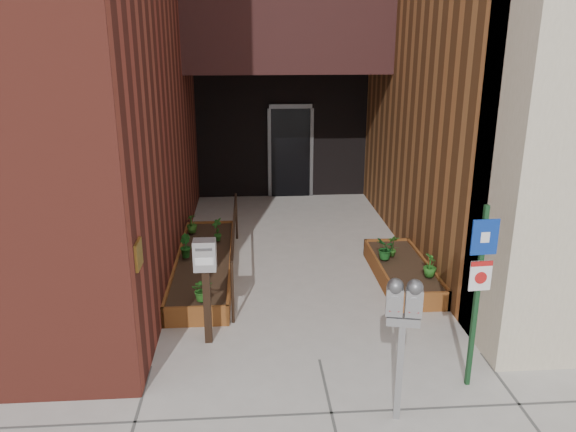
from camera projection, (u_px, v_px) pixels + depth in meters
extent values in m
plane|color=#9E9991|center=(319.00, 360.00, 6.74)|extent=(80.00, 80.00, 0.00)
cube|color=#B6A88C|center=(541.00, 174.00, 6.42)|extent=(1.10, 1.20, 4.40)
cube|color=black|center=(285.00, 20.00, 11.20)|extent=(4.20, 2.00, 2.00)
cube|color=black|center=(282.00, 133.00, 13.30)|extent=(4.00, 0.30, 3.00)
cube|color=black|center=(291.00, 153.00, 13.28)|extent=(0.90, 0.06, 2.10)
cube|color=#B79338|center=(138.00, 254.00, 5.95)|extent=(0.04, 0.30, 0.30)
cube|color=brown|center=(195.00, 317.00, 7.46)|extent=(0.90, 0.04, 0.30)
cube|color=brown|center=(211.00, 229.00, 10.84)|extent=(0.90, 0.04, 0.30)
cube|color=brown|center=(178.00, 265.00, 9.12)|extent=(0.04, 3.60, 0.30)
cube|color=brown|center=(231.00, 264.00, 9.18)|extent=(0.04, 3.60, 0.30)
cube|color=black|center=(205.00, 266.00, 9.16)|extent=(0.82, 3.52, 0.26)
cube|color=brown|center=(423.00, 302.00, 7.86)|extent=(0.80, 0.04, 0.30)
cube|color=brown|center=(386.00, 247.00, 9.91)|extent=(0.80, 0.04, 0.30)
cube|color=brown|center=(379.00, 272.00, 8.86)|extent=(0.04, 2.20, 0.30)
cube|color=brown|center=(426.00, 271.00, 8.91)|extent=(0.04, 2.20, 0.30)
cube|color=black|center=(402.00, 272.00, 8.90)|extent=(0.72, 2.12, 0.26)
cylinder|color=black|center=(232.00, 292.00, 7.48)|extent=(0.04, 0.04, 0.90)
cylinder|color=black|center=(236.00, 216.00, 10.61)|extent=(0.04, 0.04, 0.90)
cylinder|color=black|center=(234.00, 222.00, 8.91)|extent=(0.04, 3.30, 0.04)
cube|color=gray|center=(399.00, 372.00, 5.56)|extent=(0.08, 0.08, 1.07)
cube|color=gray|center=(403.00, 320.00, 5.39)|extent=(0.34, 0.19, 0.09)
cube|color=gray|center=(394.00, 302.00, 5.34)|extent=(0.18, 0.14, 0.28)
sphere|color=#59595B|center=(395.00, 286.00, 5.29)|extent=(0.16, 0.16, 0.16)
cube|color=white|center=(395.00, 302.00, 5.28)|extent=(0.10, 0.03, 0.05)
cube|color=#B21414|center=(394.00, 310.00, 5.31)|extent=(0.10, 0.03, 0.03)
cube|color=gray|center=(414.00, 303.00, 5.32)|extent=(0.18, 0.14, 0.28)
sphere|color=#59595B|center=(415.00, 287.00, 5.27)|extent=(0.16, 0.16, 0.16)
cube|color=white|center=(414.00, 303.00, 5.26)|extent=(0.10, 0.03, 0.05)
cube|color=#B21414|center=(414.00, 312.00, 5.28)|extent=(0.10, 0.03, 0.03)
cube|color=#163C1E|center=(476.00, 299.00, 5.96)|extent=(0.05, 0.05, 2.09)
cube|color=navy|center=(485.00, 237.00, 5.71)|extent=(0.29, 0.04, 0.38)
cube|color=white|center=(485.00, 237.00, 5.70)|extent=(0.10, 0.02, 0.11)
cube|color=white|center=(480.00, 276.00, 5.84)|extent=(0.24, 0.04, 0.33)
cube|color=#B21414|center=(482.00, 264.00, 5.79)|extent=(0.24, 0.03, 0.06)
cylinder|color=#B21414|center=(481.00, 278.00, 5.84)|extent=(0.13, 0.02, 0.13)
cube|color=black|center=(207.00, 306.00, 6.99)|extent=(0.09, 0.09, 1.00)
cube|color=silver|center=(205.00, 255.00, 6.78)|extent=(0.28, 0.20, 0.38)
cube|color=#59595B|center=(204.00, 250.00, 6.65)|extent=(0.20, 0.01, 0.04)
cube|color=white|center=(204.00, 262.00, 6.70)|extent=(0.22, 0.01, 0.09)
imported|color=#225B1A|center=(202.00, 289.00, 7.54)|extent=(0.34, 0.34, 0.32)
imported|color=#185317|center=(185.00, 246.00, 9.01)|extent=(0.28, 0.28, 0.37)
imported|color=#295B1A|center=(192.00, 223.00, 10.14)|extent=(0.27, 0.27, 0.34)
imported|color=#1F5819|center=(217.00, 230.00, 9.73)|extent=(0.30, 0.30, 0.41)
imported|color=#225E1B|center=(430.00, 265.00, 8.29)|extent=(0.24, 0.24, 0.35)
imported|color=#29611B|center=(393.00, 246.00, 9.05)|extent=(0.20, 0.20, 0.37)
imported|color=#164F1B|center=(386.00, 249.00, 8.92)|extent=(0.34, 0.34, 0.35)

